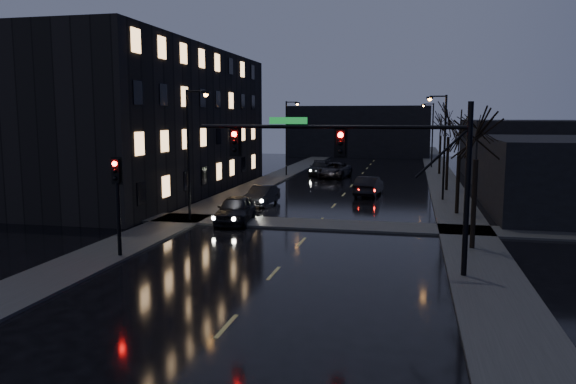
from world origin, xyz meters
The scene contains 23 objects.
ground centered at (0.00, 0.00, 0.00)m, with size 160.00×160.00×0.00m, color black.
sidewalk_left centered at (-8.50, 35.00, 0.06)m, with size 3.00×140.00×0.12m, color #2D2D2B.
sidewalk_right centered at (8.50, 35.00, 0.06)m, with size 3.00×140.00×0.12m, color #2D2D2B.
sidewalk_cross centered at (0.00, 18.50, 0.06)m, with size 40.00×3.00×0.12m, color #2D2D2B.
apartment_block centered at (-16.50, 30.00, 6.00)m, with size 12.00×30.00×12.00m, color black.
commercial_right_near centered at (15.50, 26.00, 2.50)m, with size 10.00×14.00×5.00m, color black.
commercial_right_far centered at (17.00, 48.00, 3.00)m, with size 12.00×18.00×6.00m, color black.
far_block centered at (-3.00, 78.00, 4.00)m, with size 22.00×10.00×8.00m, color black.
signal_mast centered at (3.85, 9.00, 4.87)m, with size 11.11×0.41×7.00m.
signal_pole_left centered at (-7.50, 8.99, 3.01)m, with size 0.35×0.41×4.53m.
tree_near centered at (8.40, 14.00, 6.22)m, with size 3.52×3.52×8.08m.
tree_mid_a centered at (8.40, 24.00, 5.83)m, with size 3.30×3.30×7.58m.
tree_mid_b centered at (8.40, 36.00, 6.61)m, with size 3.74×3.74×8.59m.
tree_far centered at (8.40, 50.00, 6.06)m, with size 3.43×3.43×7.88m.
streetlight_l_near centered at (-7.58, 18.00, 4.77)m, with size 1.53×0.28×8.00m.
streetlight_l_far centered at (-7.58, 45.00, 4.77)m, with size 1.53×0.28×8.00m.
streetlight_r_mid centered at (7.58, 30.00, 4.77)m, with size 1.53×0.28×8.00m.
streetlight_r_far centered at (7.58, 58.00, 4.77)m, with size 1.53×0.28×8.00m.
oncoming_car_a centered at (-4.93, 18.25, 0.82)m, with size 1.94×4.82×1.64m, color black.
oncoming_car_b centered at (-5.18, 25.19, 0.70)m, with size 1.48×4.25×1.40m, color black.
oncoming_car_c centered at (-2.51, 44.85, 0.79)m, with size 2.62×5.68×1.58m, color black.
oncoming_car_d centered at (-4.49, 47.02, 0.75)m, with size 2.09×5.15×1.50m, color black.
lead_car centered at (2.04, 31.89, 0.79)m, with size 1.67×4.79×1.58m, color black.
Camera 1 is at (5.46, -13.80, 6.44)m, focal length 35.00 mm.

